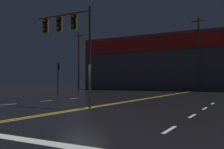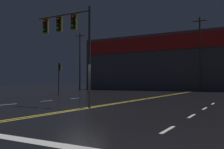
% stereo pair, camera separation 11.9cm
% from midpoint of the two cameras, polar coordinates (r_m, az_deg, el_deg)
% --- Properties ---
extents(ground_plane, '(200.00, 200.00, 0.00)m').
position_cam_midpoint_polar(ground_plane, '(13.93, -6.92, -7.84)').
color(ground_plane, black).
extents(road_markings, '(17.60, 60.00, 0.01)m').
position_cam_midpoint_polar(road_markings, '(11.98, -5.99, -8.80)').
color(road_markings, gold).
rests_on(road_markings, ground).
extents(traffic_signal_median, '(4.02, 0.36, 5.88)m').
position_cam_midpoint_polar(traffic_signal_median, '(15.63, -10.16, 9.81)').
color(traffic_signal_median, '#38383D').
rests_on(traffic_signal_median, ground).
extents(traffic_signal_corner_northwest, '(0.42, 0.36, 3.90)m').
position_cam_midpoint_polar(traffic_signal_corner_northwest, '(31.42, -11.84, 0.76)').
color(traffic_signal_corner_northwest, '#38383D').
rests_on(traffic_signal_corner_northwest, ground).
extents(building_backdrop, '(43.30, 10.23, 10.30)m').
position_cam_midpoint_polar(building_backdrop, '(48.70, 19.31, 2.63)').
color(building_backdrop, '#4C4C51').
rests_on(building_backdrop, ground).
extents(utility_pole_row, '(46.64, 0.26, 11.94)m').
position_cam_midpoint_polar(utility_pole_row, '(42.58, 18.03, 4.44)').
color(utility_pole_row, '#4C3828').
rests_on(utility_pole_row, ground).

